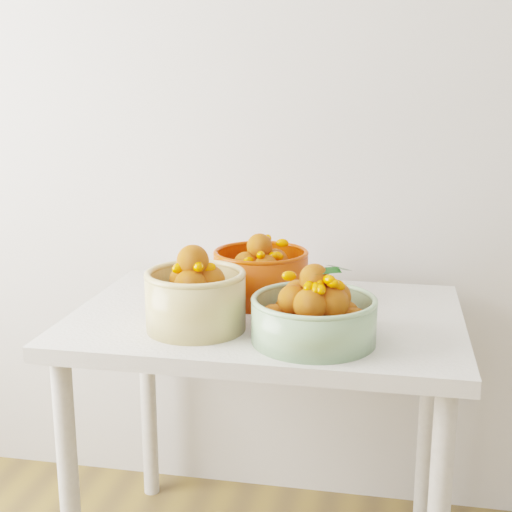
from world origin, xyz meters
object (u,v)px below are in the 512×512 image
(table, at_px, (267,347))
(bowl_cream, at_px, (195,297))
(bowl_orange, at_px, (261,274))
(bowl_green, at_px, (314,315))

(table, xyz_separation_m, bowl_cream, (-0.15, -0.15, 0.18))
(table, bearing_deg, bowl_cream, -134.01)
(bowl_cream, height_order, bowl_orange, bowl_cream)
(bowl_cream, xyz_separation_m, bowl_green, (0.29, -0.03, -0.01))
(bowl_cream, distance_m, bowl_orange, 0.28)
(bowl_orange, bearing_deg, bowl_cream, -113.14)
(bowl_green, height_order, bowl_orange, same)
(bowl_green, bearing_deg, table, 127.37)
(bowl_cream, bearing_deg, bowl_green, -6.64)
(bowl_orange, bearing_deg, bowl_green, -58.76)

